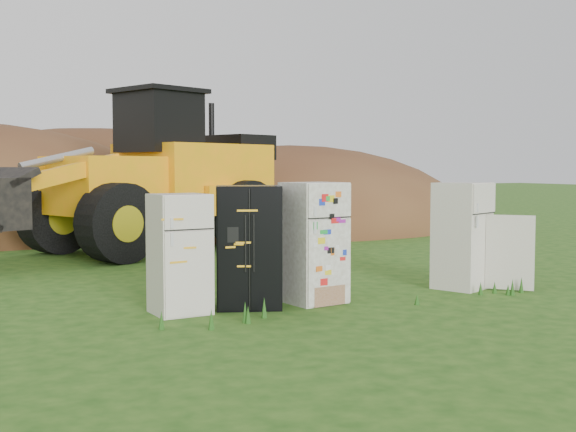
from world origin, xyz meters
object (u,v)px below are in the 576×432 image
fridge_black_side (249,247)px  fridge_open_door (462,236)px  fridge_leftmost (180,254)px  fridge_sticker (314,243)px  wheel_loader (126,170)px

fridge_black_side → fridge_open_door: fridge_open_door is taller
fridge_leftmost → fridge_black_side: (1.03, -0.01, 0.05)m
fridge_sticker → fridge_open_door: 2.82m
fridge_leftmost → fridge_sticker: size_ratio=0.92×
fridge_open_door → wheel_loader: wheel_loader is taller
fridge_black_side → fridge_leftmost: bearing=-160.3°
fridge_open_door → wheel_loader: 8.30m
fridge_leftmost → fridge_sticker: bearing=-6.6°
fridge_leftmost → fridge_black_side: 1.03m
fridge_leftmost → fridge_black_side: bearing=-5.2°
fridge_black_side → fridge_sticker: bearing=17.0°
fridge_leftmost → fridge_open_door: fridge_open_door is taller
fridge_leftmost → wheel_loader: (0.88, 7.18, 1.12)m
fridge_leftmost → fridge_sticker: (2.05, -0.07, 0.07)m
fridge_leftmost → wheel_loader: 7.32m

